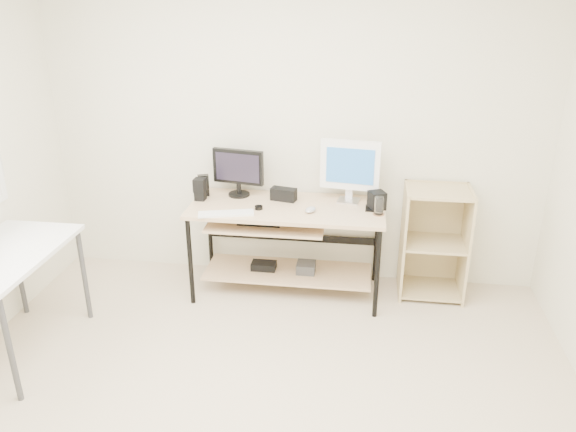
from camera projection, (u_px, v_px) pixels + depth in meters
The scene contains 16 objects.
room at pixel (211, 216), 2.65m from camera, with size 4.01×4.01×2.62m.
desk at pixel (284, 230), 4.41m from camera, with size 1.50×0.65×0.75m.
side_table at pixel (6, 264), 3.60m from camera, with size 0.60×1.00×0.75m.
shelf_unit at pixel (433, 240), 4.45m from camera, with size 0.50×0.40×0.90m.
black_monitor at pixel (238, 170), 4.46m from camera, with size 0.42×0.17×0.38m.
white_imac at pixel (350, 167), 4.30m from camera, with size 0.46×0.15×0.49m.
keyboard at pixel (226, 214), 4.16m from camera, with size 0.41×0.11×0.01m, color white.
mouse at pixel (311, 210), 4.20m from camera, with size 0.07×0.11×0.04m, color #B7B7BC.
center_speaker at pixel (284, 194), 4.42m from camera, with size 0.20×0.09×0.10m, color black.
speaker_left at pixel (200, 189), 4.41m from camera, with size 0.09×0.09×0.18m.
speaker_right at pixel (377, 200), 4.25m from camera, with size 0.11×0.11×0.14m, color black.
audio_controller at pixel (204, 185), 4.50m from camera, with size 0.09×0.05×0.17m, color black.
volume_puck at pixel (259, 208), 4.26m from camera, with size 0.06×0.06×0.03m, color black.
smartphone at pixel (370, 208), 4.26m from camera, with size 0.07×0.13×0.01m, color black.
coaster at pixel (378, 214), 4.16m from camera, with size 0.08×0.08×0.01m, color #8E6240.
drinking_glass at pixel (379, 206), 4.13m from camera, with size 0.07×0.07×0.13m, color white.
Camera 1 is at (0.56, -2.33, 2.33)m, focal length 35.00 mm.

